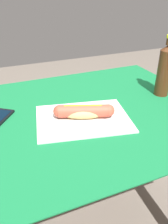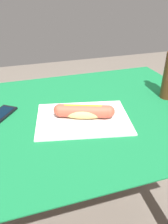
{
  "view_description": "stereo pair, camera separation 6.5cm",
  "coord_description": "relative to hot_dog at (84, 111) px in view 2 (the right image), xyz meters",
  "views": [
    {
      "loc": [
        0.28,
        0.74,
        1.18
      ],
      "look_at": [
        -0.0,
        0.06,
        0.77
      ],
      "focal_mm": 37.23,
      "sensor_mm": 36.0,
      "label": 1
    },
    {
      "loc": [
        0.22,
        0.76,
        1.18
      ],
      "look_at": [
        -0.0,
        0.06,
        0.77
      ],
      "focal_mm": 37.23,
      "sensor_mm": 36.0,
      "label": 2
    }
  ],
  "objects": [
    {
      "name": "paper_wrapper",
      "position": [
        -0.0,
        0.0,
        -0.03
      ],
      "size": [
        0.38,
        0.32,
        0.01
      ],
      "primitive_type": "cube",
      "rotation": [
        0.0,
        0.0,
        -0.21
      ],
      "color": "silver",
      "rests_on": "dining_table"
    },
    {
      "name": "hot_dog",
      "position": [
        0.0,
        0.0,
        0.0
      ],
      "size": [
        0.21,
        0.11,
        0.05
      ],
      "color": "#DBB26B",
      "rests_on": "paper_wrapper"
    },
    {
      "name": "dining_table",
      "position": [
        0.0,
        -0.06,
        -0.17
      ],
      "size": [
        1.1,
        0.81,
        0.74
      ],
      "color": "brown",
      "rests_on": "ground"
    },
    {
      "name": "cell_phone",
      "position": [
        0.3,
        -0.12,
        -0.03
      ],
      "size": [
        0.14,
        0.15,
        0.01
      ],
      "color": "black",
      "rests_on": "dining_table"
    }
  ]
}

